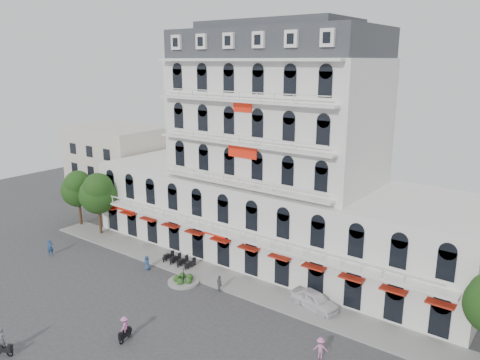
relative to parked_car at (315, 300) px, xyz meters
name	(u,v)px	position (x,y,z in m)	size (l,w,h in m)	color
ground	(161,318)	(-9.95, -9.50, -0.82)	(120.00, 120.00, 0.00)	#38383A
sidewalk	(225,279)	(-9.95, -0.50, -0.74)	(53.00, 4.00, 0.16)	gray
main_building	(275,169)	(-9.95, 8.50, 9.14)	(45.00, 15.00, 25.80)	silver
flank_building_west	(118,166)	(-39.95, 10.50, 5.18)	(14.00, 10.00, 12.00)	beige
traffic_island	(184,281)	(-12.95, -3.50, -0.56)	(3.20, 3.20, 1.60)	gray
parked_scooter_row	(179,265)	(-16.30, -0.70, -0.82)	(4.40, 1.80, 1.10)	black
tree_west_outer	(78,187)	(-35.89, 0.48, 4.53)	(4.50, 4.48, 7.76)	#382314
tree_west_inner	(98,192)	(-30.89, -0.02, 4.87)	(4.76, 4.76, 8.25)	#382314
parked_car	(315,300)	(0.00, 0.00, 0.00)	(1.93, 4.80, 1.64)	white
rider_west	(2,343)	(-15.57, -20.47, 0.26)	(1.60, 0.94, 2.33)	black
rider_center	(125,328)	(-9.77, -13.56, 0.27)	(0.90, 1.65, 2.08)	black
pedestrian_left	(147,263)	(-18.19, -3.62, -0.03)	(0.77, 0.50, 1.58)	navy
pedestrian_mid	(219,284)	(-8.89, -2.74, 0.03)	(1.00, 0.42, 1.70)	slate
pedestrian_right	(321,348)	(3.83, -6.23, 0.03)	(1.09, 0.63, 1.69)	pink
pedestrian_far	(50,247)	(-29.95, -7.71, 0.15)	(0.71, 0.47, 1.95)	navy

